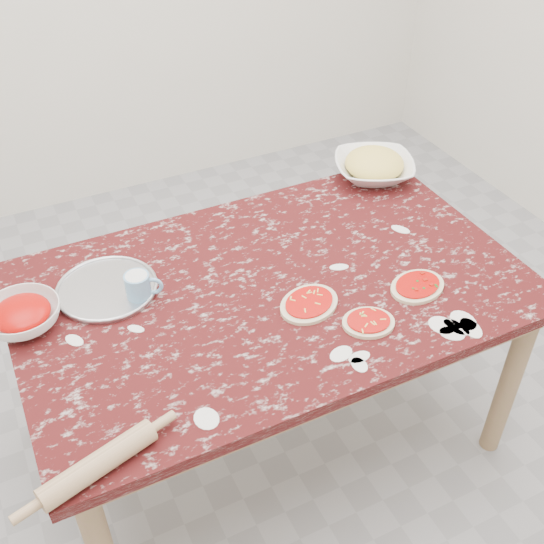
% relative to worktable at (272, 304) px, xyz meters
% --- Properties ---
extents(ground, '(4.00, 4.00, 0.00)m').
position_rel_worktable_xyz_m(ground, '(0.00, 0.00, -0.67)').
color(ground, gray).
extents(worktable, '(1.60, 1.00, 0.75)m').
position_rel_worktable_xyz_m(worktable, '(0.00, 0.00, 0.00)').
color(worktable, '#3A0D0E').
rests_on(worktable, ground).
extents(pizza_tray, '(0.39, 0.39, 0.01)m').
position_rel_worktable_xyz_m(pizza_tray, '(-0.48, 0.20, 0.09)').
color(pizza_tray, '#B2B2B7').
rests_on(pizza_tray, worktable).
extents(sauce_bowl, '(0.24, 0.24, 0.07)m').
position_rel_worktable_xyz_m(sauce_bowl, '(-0.74, 0.15, 0.12)').
color(sauce_bowl, white).
rests_on(sauce_bowl, worktable).
extents(cheese_bowl, '(0.40, 0.40, 0.08)m').
position_rel_worktable_xyz_m(cheese_bowl, '(0.65, 0.42, 0.12)').
color(cheese_bowl, white).
rests_on(cheese_bowl, worktable).
extents(flour_mug, '(0.11, 0.08, 0.09)m').
position_rel_worktable_xyz_m(flour_mug, '(-0.40, 0.12, 0.13)').
color(flour_mug, '#71A9D3').
rests_on(flour_mug, worktable).
extents(pizza_left, '(0.24, 0.22, 0.02)m').
position_rel_worktable_xyz_m(pizza_left, '(0.06, -0.14, 0.09)').
color(pizza_left, beige).
rests_on(pizza_left, worktable).
extents(pizza_mid, '(0.19, 0.17, 0.02)m').
position_rel_worktable_xyz_m(pizza_mid, '(0.18, -0.29, 0.09)').
color(pizza_mid, beige).
rests_on(pizza_mid, worktable).
extents(pizza_right, '(0.22, 0.18, 0.02)m').
position_rel_worktable_xyz_m(pizza_right, '(0.40, -0.22, 0.09)').
color(pizza_right, beige).
rests_on(pizza_right, worktable).
extents(rolling_pin, '(0.30, 0.14, 0.06)m').
position_rel_worktable_xyz_m(rolling_pin, '(-0.67, -0.44, 0.11)').
color(rolling_pin, tan).
rests_on(rolling_pin, worktable).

